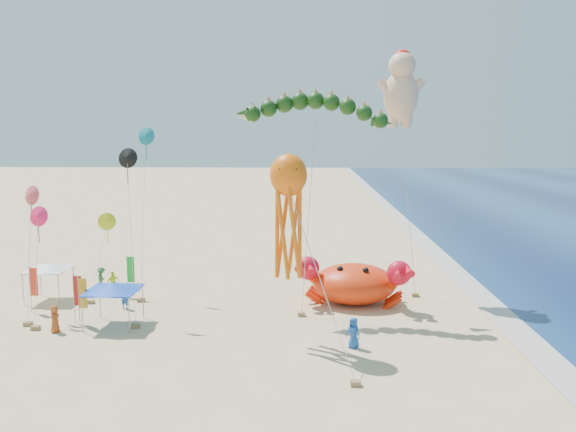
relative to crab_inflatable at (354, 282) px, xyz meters
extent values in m
plane|color=#D1B784|center=(-2.56, -4.13, -1.52)|extent=(320.00, 320.00, 0.00)
plane|color=silver|center=(9.44, -4.13, -1.51)|extent=(320.00, 320.00, 0.00)
ellipsoid|color=red|center=(0.00, 0.12, -0.13)|extent=(6.60, 5.80, 2.78)
sphere|color=red|center=(-3.11, -1.04, 1.10)|extent=(1.65, 1.65, 1.65)
sphere|color=black|center=(-0.87, -0.85, 1.10)|extent=(0.43, 0.43, 0.43)
sphere|color=red|center=(3.11, -1.04, 1.10)|extent=(1.65, 1.65, 1.65)
sphere|color=black|center=(0.87, -0.85, 1.10)|extent=(0.43, 0.43, 0.43)
cone|color=#13350E|center=(-7.39, -1.10, 11.66)|extent=(1.37, 1.01, 1.12)
cylinder|color=#B2B2B2|center=(-3.22, -2.03, 4.87)|extent=(0.90, 1.90, 12.48)
cube|color=olive|center=(-3.64, -2.95, -1.39)|extent=(0.50, 0.35, 0.25)
ellipsoid|color=#F8C197|center=(3.40, 3.44, 12.98)|extent=(2.49, 2.05, 3.67)
sphere|color=#F8C197|center=(3.40, 3.21, 15.13)|extent=(1.92, 1.92, 1.92)
ellipsoid|color=red|center=(3.40, 3.33, 15.80)|extent=(1.24, 1.24, 0.87)
cylinder|color=#B2B2B2|center=(4.01, 2.62, 5.07)|extent=(1.28, 1.69, 12.89)
cube|color=olive|center=(4.62, 1.81, -1.39)|extent=(0.50, 0.35, 0.25)
ellipsoid|color=orange|center=(-4.33, -7.45, 8.05)|extent=(2.06, 1.86, 2.37)
cylinder|color=#B2B2B2|center=(-2.63, -10.26, 2.99)|extent=(3.45, 5.67, 8.75)
cube|color=olive|center=(-0.93, -13.07, -1.39)|extent=(0.50, 0.35, 0.25)
cylinder|color=gray|center=(-16.68, -6.53, -0.42)|extent=(0.06, 0.06, 2.20)
cylinder|color=gray|center=(-13.86, -6.53, -0.42)|extent=(0.06, 0.06, 2.20)
cylinder|color=gray|center=(-16.68, -3.71, -0.42)|extent=(0.06, 0.06, 2.20)
cylinder|color=gray|center=(-13.86, -3.71, -0.42)|extent=(0.06, 0.06, 2.20)
cube|color=blue|center=(-15.27, -5.12, 0.72)|extent=(3.06, 3.06, 0.08)
cone|color=blue|center=(-15.27, -5.12, 0.96)|extent=(3.37, 3.37, 0.45)
cylinder|color=gray|center=(-22.99, -1.29, -0.42)|extent=(0.06, 0.06, 2.20)
cylinder|color=gray|center=(-20.47, -1.29, -0.42)|extent=(0.06, 0.06, 2.20)
cylinder|color=gray|center=(-22.99, 1.22, -0.42)|extent=(0.06, 0.06, 2.20)
cylinder|color=gray|center=(-20.47, 1.22, -0.42)|extent=(0.06, 0.06, 2.20)
cube|color=white|center=(-21.73, -0.03, 0.72)|extent=(2.75, 2.75, 0.08)
cone|color=white|center=(-21.73, -0.03, 0.96)|extent=(3.03, 3.03, 0.45)
cylinder|color=gray|center=(-17.35, -5.37, 0.08)|extent=(0.05, 0.05, 3.20)
cube|color=orange|center=(-17.07, -5.37, 0.58)|extent=(0.50, 0.04, 1.90)
cylinder|color=gray|center=(-17.88, -4.83, 0.08)|extent=(0.05, 0.05, 3.20)
cube|color=red|center=(-17.60, -4.83, 0.58)|extent=(0.50, 0.04, 1.90)
cylinder|color=gray|center=(-21.66, -2.86, 0.08)|extent=(0.05, 0.05, 3.20)
cube|color=red|center=(-21.38, -2.86, 0.58)|extent=(0.50, 0.04, 1.90)
cylinder|color=gray|center=(-16.31, 0.75, 0.08)|extent=(0.05, 0.05, 3.20)
cube|color=green|center=(-16.03, 0.75, 0.58)|extent=(0.50, 0.04, 1.90)
imported|color=#22672F|center=(-18.98, 2.72, -0.64)|extent=(0.83, 1.22, 1.75)
imported|color=#1D51AE|center=(-0.68, -8.28, -0.65)|extent=(1.02, 0.92, 1.74)
imported|color=#D5ED29|center=(-17.76, 1.80, -0.68)|extent=(0.99, 0.99, 1.68)
imported|color=#1D4FA9|center=(-15.69, -1.83, -0.72)|extent=(0.64, 0.47, 1.61)
imported|color=#A6461A|center=(-18.40, -6.49, -0.70)|extent=(0.69, 0.90, 1.65)
cone|color=black|center=(-14.76, -2.95, 8.78)|extent=(1.30, 0.51, 1.32)
cylinder|color=#B2B2B2|center=(-14.51, -4.45, 3.66)|extent=(0.55, 3.04, 10.07)
cube|color=olive|center=(-14.26, -5.95, -1.39)|extent=(0.50, 0.35, 0.25)
cone|color=#0B6E81|center=(-15.12, 2.54, 10.13)|extent=(1.30, 0.51, 1.32)
cylinder|color=#B2B2B2|center=(-14.87, 1.04, 4.33)|extent=(0.55, 3.04, 11.41)
cube|color=olive|center=(-14.62, -0.46, -1.39)|extent=(0.50, 0.35, 0.25)
cone|color=#FF1C5B|center=(-20.34, -3.86, 5.14)|extent=(1.30, 0.51, 1.32)
cylinder|color=#B2B2B2|center=(-20.09, -5.36, 1.83)|extent=(0.55, 3.04, 6.42)
cube|color=olive|center=(-19.84, -6.86, -1.39)|extent=(0.50, 0.35, 0.25)
cone|color=#D14550|center=(-21.27, -2.74, 6.34)|extent=(1.30, 0.51, 1.32)
cylinder|color=#B2B2B2|center=(-21.02, -4.24, 2.44)|extent=(0.55, 3.04, 7.63)
cube|color=olive|center=(-20.77, -5.74, -1.39)|extent=(0.50, 0.35, 0.25)
cone|color=#CAD617|center=(-18.15, 2.21, 3.86)|extent=(1.30, 0.51, 1.32)
cylinder|color=#B2B2B2|center=(-17.90, 0.71, 1.19)|extent=(0.55, 3.04, 5.15)
cube|color=olive|center=(-17.65, -0.79, -1.39)|extent=(0.50, 0.35, 0.25)
camera|label=1|loc=(-3.16, -38.25, 10.33)|focal=35.00mm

